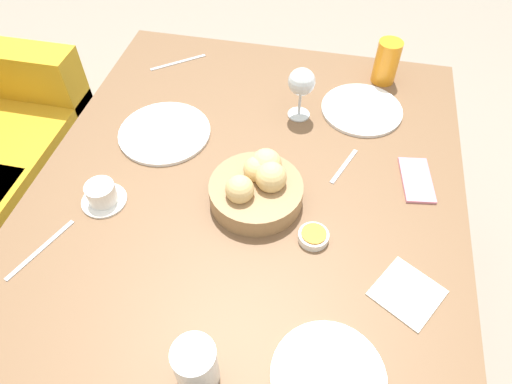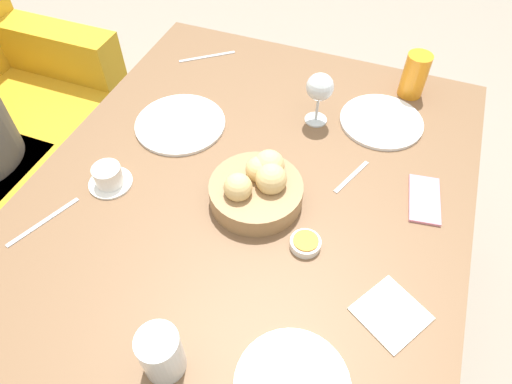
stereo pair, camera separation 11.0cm
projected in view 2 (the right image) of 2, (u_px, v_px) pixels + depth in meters
ground_plane at (245, 330)px, 1.67m from camera, size 10.00×10.00×0.00m
dining_table at (240, 227)px, 1.17m from camera, size 1.43×1.08×0.73m
bread_basket at (258, 187)px, 1.10m from camera, size 0.23×0.23×0.12m
plate_near_right at (381, 121)px, 1.31m from camera, size 0.24×0.24×0.01m
plate_far_center at (180, 124)px, 1.30m from camera, size 0.26×0.26×0.01m
juice_glass at (415, 75)px, 1.35m from camera, size 0.07×0.07×0.13m
water_tumbler at (161, 353)px, 0.82m from camera, size 0.08×0.08×0.12m
wine_glass at (320, 89)px, 1.23m from camera, size 0.08×0.08×0.16m
coffee_cup at (109, 177)px, 1.14m from camera, size 0.11×0.11×0.06m
jam_bowl_honey at (305, 243)px, 1.03m from camera, size 0.07×0.07×0.02m
fork_silver at (207, 57)px, 1.52m from camera, size 0.13×0.16×0.00m
knife_silver at (44, 222)px, 1.08m from camera, size 0.18×0.08×0.00m
spoon_coffee at (351, 177)px, 1.17m from camera, size 0.14×0.06×0.00m
napkin at (391, 313)px, 0.93m from camera, size 0.17×0.17×0.00m
cell_phone at (424, 199)px, 1.12m from camera, size 0.16×0.10×0.01m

